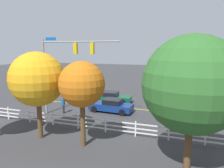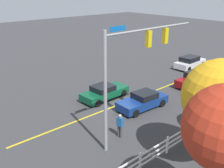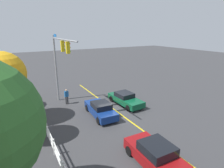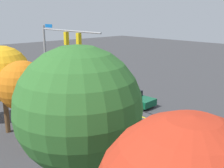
{
  "view_description": "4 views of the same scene",
  "coord_description": "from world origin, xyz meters",
  "px_view_note": "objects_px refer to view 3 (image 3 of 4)",
  "views": [
    {
      "loc": [
        -7.12,
        21.18,
        6.42
      ],
      "look_at": [
        -0.14,
        0.24,
        2.62
      ],
      "focal_mm": 33.32,
      "sensor_mm": 36.0,
      "label": 1
    },
    {
      "loc": [
        13.98,
        14.46,
        9.4
      ],
      "look_at": [
        1.12,
        -0.14,
        2.0
      ],
      "focal_mm": 41.25,
      "sensor_mm": 36.0,
      "label": 2
    },
    {
      "loc": [
        -14.75,
        8.59,
        7.78
      ],
      "look_at": [
        -0.27,
        0.35,
        2.84
      ],
      "focal_mm": 29.07,
      "sensor_mm": 36.0,
      "label": 3
    },
    {
      "loc": [
        -15.91,
        16.01,
        8.25
      ],
      "look_at": [
        0.73,
        0.55,
        2.33
      ],
      "focal_mm": 43.2,
      "sensor_mm": 36.0,
      "label": 4
    }
  ],
  "objects_px": {
    "pedestrian": "(67,96)",
    "tree_4": "(2,75)",
    "car_2": "(155,154)",
    "car_0": "(101,109)",
    "car_1": "(125,99)"
  },
  "relations": [
    {
      "from": "car_0",
      "to": "tree_4",
      "type": "distance_m",
      "value": 8.85
    },
    {
      "from": "car_0",
      "to": "tree_4",
      "type": "bearing_deg",
      "value": 72.33
    },
    {
      "from": "pedestrian",
      "to": "tree_4",
      "type": "height_order",
      "value": "tree_4"
    },
    {
      "from": "pedestrian",
      "to": "tree_4",
      "type": "relative_size",
      "value": 0.27
    },
    {
      "from": "pedestrian",
      "to": "car_1",
      "type": "bearing_deg",
      "value": -129.39
    },
    {
      "from": "car_1",
      "to": "car_2",
      "type": "distance_m",
      "value": 9.37
    },
    {
      "from": "car_0",
      "to": "car_2",
      "type": "height_order",
      "value": "car_2"
    },
    {
      "from": "car_2",
      "to": "tree_4",
      "type": "height_order",
      "value": "tree_4"
    },
    {
      "from": "car_0",
      "to": "car_2",
      "type": "distance_m",
      "value": 7.5
    },
    {
      "from": "car_2",
      "to": "pedestrian",
      "type": "bearing_deg",
      "value": 11.0
    },
    {
      "from": "car_2",
      "to": "tree_4",
      "type": "xyz_separation_m",
      "value": [
        10.39,
        7.43,
        3.59
      ]
    },
    {
      "from": "car_0",
      "to": "car_1",
      "type": "bearing_deg",
      "value": -69.02
    },
    {
      "from": "car_1",
      "to": "tree_4",
      "type": "distance_m",
      "value": 11.8
    },
    {
      "from": "car_2",
      "to": "tree_4",
      "type": "distance_m",
      "value": 13.27
    },
    {
      "from": "pedestrian",
      "to": "tree_4",
      "type": "bearing_deg",
      "value": 96.43
    }
  ]
}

